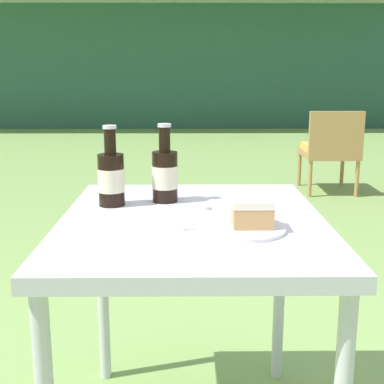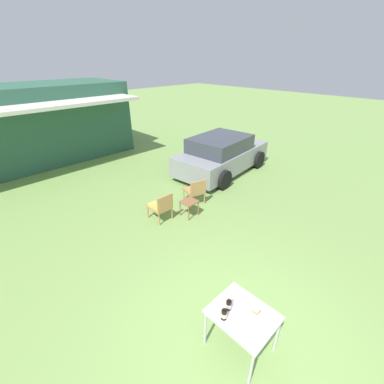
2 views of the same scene
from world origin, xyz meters
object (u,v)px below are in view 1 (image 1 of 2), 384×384
cake_on_plate (247,220)px  cola_bottle_far (111,177)px  cola_bottle_near (165,174)px  patio_table (192,244)px  wicker_chair_cushioned (330,148)px

cake_on_plate → cola_bottle_far: size_ratio=0.96×
cake_on_plate → cola_bottle_near: cola_bottle_near is taller
patio_table → wicker_chair_cushioned: bearing=69.3°
wicker_chair_cushioned → cola_bottle_near: bearing=67.5°
wicker_chair_cushioned → cola_bottle_near: cola_bottle_near is taller
cola_bottle_near → cake_on_plate: bearing=-54.0°
wicker_chair_cushioned → cake_on_plate: cake_on_plate is taller
wicker_chair_cushioned → patio_table: (-1.31, -3.47, 0.23)m
patio_table → cola_bottle_far: 0.32m
cola_bottle_near → patio_table: bearing=-66.5°
wicker_chair_cushioned → patio_table: size_ratio=0.89×
wicker_chair_cushioned → cake_on_plate: size_ratio=3.34×
patio_table → cola_bottle_near: (-0.08, 0.19, 0.16)m
patio_table → cola_bottle_near: bearing=113.5°
wicker_chair_cushioned → patio_table: 3.72m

